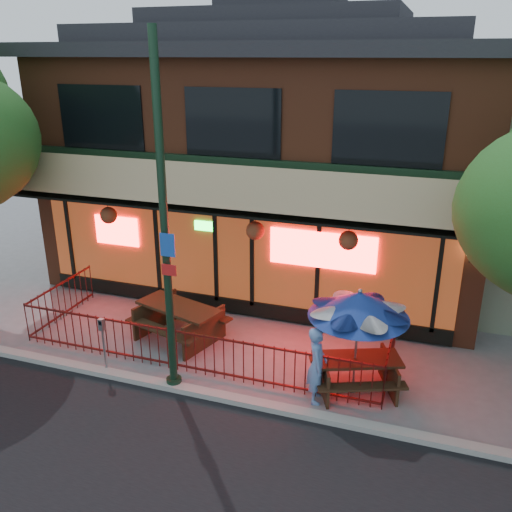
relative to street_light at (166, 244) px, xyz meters
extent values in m
plane|color=gray|center=(0.00, 0.40, -3.15)|extent=(80.00, 80.00, 0.00)
cube|color=#999993|center=(0.00, -0.10, -3.09)|extent=(80.00, 0.25, 0.12)
cube|color=brown|center=(0.00, 7.60, 0.10)|extent=(12.00, 8.00, 6.50)
cube|color=#59230F|center=(0.00, 3.58, -1.50)|extent=(11.00, 0.06, 2.60)
cube|color=#FF0C0C|center=(2.30, 3.50, -1.05)|extent=(2.60, 0.04, 0.90)
cube|color=#FF0C0C|center=(-3.40, 3.50, -1.15)|extent=(1.30, 0.04, 0.80)
cube|color=tan|center=(0.00, 3.10, 0.40)|extent=(12.20, 1.33, 1.26)
cube|color=black|center=(-3.60, 3.58, 1.85)|extent=(2.40, 0.06, 1.60)
cube|color=black|center=(0.00, 3.58, 1.85)|extent=(2.40, 0.06, 1.60)
cube|color=black|center=(3.60, 3.58, 1.85)|extent=(2.40, 0.06, 1.60)
cube|color=black|center=(0.00, 3.55, -2.90)|extent=(11.00, 0.12, 0.40)
cube|color=#FFC672|center=(5.60, 3.42, -0.60)|extent=(0.18, 0.18, 0.32)
cube|color=#4D1210|center=(0.00, 0.60, -2.20)|extent=(8.40, 0.04, 0.04)
cube|color=#4D1210|center=(0.00, 0.60, -3.03)|extent=(8.40, 0.04, 0.04)
cube|color=#4D1210|center=(-4.20, 1.90, -2.20)|extent=(0.04, 2.60, 0.04)
cube|color=#4D1210|center=(4.20, 1.90, -2.20)|extent=(0.04, 2.60, 0.04)
cylinder|color=#4D1210|center=(0.00, 0.60, -2.65)|extent=(0.02, 0.02, 1.00)
cylinder|color=black|center=(0.00, 0.00, 0.35)|extent=(0.16, 0.16, 7.00)
cylinder|color=black|center=(0.00, 0.00, -3.05)|extent=(0.32, 0.32, 0.20)
cube|color=#194CB2|center=(0.12, -0.15, 0.05)|extent=(0.30, 0.02, 0.45)
cube|color=red|center=(0.12, -0.15, -0.45)|extent=(0.30, 0.02, 0.22)
cube|color=#362413|center=(-1.57, 2.12, -2.72)|extent=(0.49, 1.45, 0.85)
cube|color=#362413|center=(-0.03, 1.66, -2.72)|extent=(0.49, 1.45, 0.85)
cube|color=#362413|center=(-0.80, 1.89, -2.30)|extent=(2.22, 1.41, 0.07)
cube|color=#362413|center=(-0.98, 1.29, -2.64)|extent=(2.07, 0.89, 0.06)
cube|color=#362413|center=(-0.62, 2.49, -2.64)|extent=(2.07, 0.89, 0.06)
cube|color=#392314|center=(2.96, 0.85, -2.79)|extent=(0.53, 1.20, 0.72)
cube|color=#392314|center=(4.23, 1.36, -2.79)|extent=(0.53, 1.20, 0.72)
cube|color=#392314|center=(3.60, 1.10, -2.42)|extent=(1.91, 1.34, 0.06)
cube|color=#392314|center=(3.80, 0.60, -2.72)|extent=(1.74, 0.91, 0.05)
cube|color=#392314|center=(3.40, 1.60, -2.72)|extent=(1.74, 0.91, 0.05)
cylinder|color=gray|center=(3.56, 1.10, -2.10)|extent=(0.05, 0.05, 2.09)
cone|color=navy|center=(3.56, 1.10, -1.20)|extent=(1.99, 1.99, 0.52)
sphere|color=gray|center=(3.56, 1.10, -0.92)|extent=(0.09, 0.09, 0.09)
imported|color=#6389C7|center=(2.90, 0.50, -2.34)|extent=(0.51, 0.66, 1.62)
cylinder|color=gray|center=(-1.64, 0.00, -2.62)|extent=(0.05, 0.05, 1.05)
cube|color=gray|center=(-1.64, 0.00, -1.98)|extent=(0.13, 0.11, 0.27)
cube|color=black|center=(-1.64, -0.05, -1.92)|extent=(0.08, 0.01, 0.10)
camera|label=1|loc=(4.73, -8.58, 3.39)|focal=38.00mm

